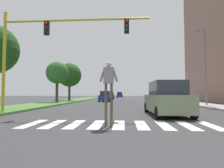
# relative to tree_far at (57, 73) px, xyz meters

# --- Properties ---
(ground_plane) EXTENTS (140.00, 140.00, 0.00)m
(ground_plane) POSITION_rel_tree_far_xyz_m (8.67, 4.83, -4.01)
(ground_plane) COLOR #38383A
(crosswalk) EXTENTS (7.65, 2.20, 0.01)m
(crosswalk) POSITION_rel_tree_far_xyz_m (8.67, -16.20, -4.00)
(crosswalk) COLOR silver
(crosswalk) RESTS_ON ground_plane
(median_strip) EXTENTS (4.10, 64.00, 0.15)m
(median_strip) POSITION_rel_tree_far_xyz_m (0.03, 2.83, -3.93)
(median_strip) COLOR #477A38
(median_strip) RESTS_ON ground_plane
(tree_far) EXTENTS (2.95, 2.95, 5.37)m
(tree_far) POSITION_rel_tree_far_xyz_m (0.00, 0.00, 0.00)
(tree_far) COLOR #4C3823
(tree_far) RESTS_ON median_strip
(tree_distant) EXTENTS (3.85, 3.85, 6.04)m
(tree_distant) POSITION_rel_tree_far_xyz_m (0.05, 5.32, 0.25)
(tree_distant) COLOR #4C3823
(tree_distant) RESTS_ON median_strip
(sidewalk_right) EXTENTS (3.00, 64.00, 0.15)m
(sidewalk_right) POSITION_rel_tree_far_xyz_m (17.37, 2.83, -3.93)
(sidewalk_right) COLOR #9E9991
(sidewalk_right) RESTS_ON ground_plane
(traffic_light_gantry) EXTENTS (8.64, 0.30, 6.00)m
(traffic_light_gantry) POSITION_rel_tree_far_xyz_m (4.30, -13.38, 0.34)
(traffic_light_gantry) COLOR gold
(traffic_light_gantry) RESTS_ON median_strip
(street_lamp_right) EXTENTS (1.02, 0.24, 7.50)m
(street_lamp_right) POSITION_rel_tree_far_xyz_m (16.77, -5.36, 0.59)
(street_lamp_right) COLOR slate
(street_lamp_right) RESTS_ON sidewalk_right
(pedestrian_performer) EXTENTS (0.75, 0.25, 2.49)m
(pedestrian_performer) POSITION_rel_tree_far_xyz_m (8.29, -16.64, -2.35)
(pedestrian_performer) COLOR brown
(pedestrian_performer) RESTS_ON ground_plane
(suv_crossing) EXTENTS (2.07, 4.65, 1.97)m
(suv_crossing) POSITION_rel_tree_far_xyz_m (11.36, -12.72, -3.08)
(suv_crossing) COLOR gray
(suv_crossing) RESTS_ON ground_plane
(sedan_midblock) EXTENTS (2.07, 4.26, 1.66)m
(sedan_midblock) POSITION_rel_tree_far_xyz_m (6.00, 5.56, -3.24)
(sedan_midblock) COLOR navy
(sedan_midblock) RESTS_ON ground_plane
(sedan_distant) EXTENTS (1.94, 4.06, 1.67)m
(sedan_distant) POSITION_rel_tree_far_xyz_m (5.67, 18.05, -3.23)
(sedan_distant) COLOR black
(sedan_distant) RESTS_ON ground_plane
(sedan_far_horizon) EXTENTS (1.92, 4.07, 1.76)m
(sedan_far_horizon) POSITION_rel_tree_far_xyz_m (7.56, 33.91, -3.20)
(sedan_far_horizon) COLOR navy
(sedan_far_horizon) RESTS_ON ground_plane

